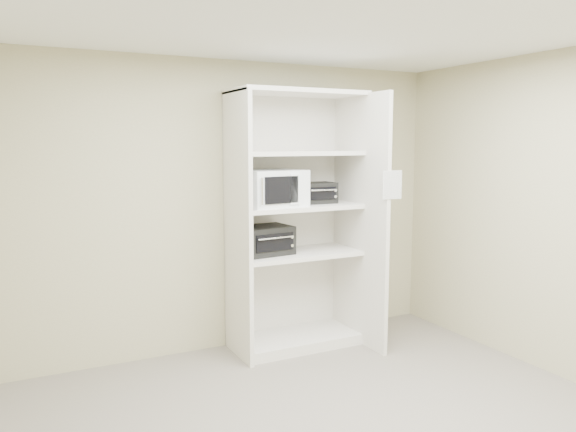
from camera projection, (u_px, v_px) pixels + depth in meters
name	position (u px, v px, depth m)	size (l,w,h in m)	color
ceiling	(338.00, 14.00, 3.31)	(4.50, 4.00, 0.01)	white
wall_back	(223.00, 207.00, 5.25)	(4.50, 0.02, 2.70)	#BCB590
wall_right	(575.00, 218.00, 4.49)	(0.02, 4.00, 2.70)	#BCB590
shelving_unit	(301.00, 229.00, 5.31)	(1.24, 0.92, 2.42)	silver
microwave	(272.00, 188.00, 5.10)	(0.55, 0.42, 0.33)	white
toaster_oven_upper	(316.00, 193.00, 5.38)	(0.34, 0.26, 0.20)	black
toaster_oven_lower	(265.00, 240.00, 5.19)	(0.47, 0.36, 0.26)	black
paper_sign	(392.00, 185.00, 4.96)	(0.19, 0.01, 0.25)	white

